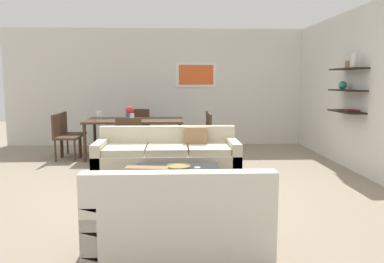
{
  "coord_description": "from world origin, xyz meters",
  "views": [
    {
      "loc": [
        0.02,
        -5.49,
        1.5
      ],
      "look_at": [
        0.27,
        0.2,
        0.75
      ],
      "focal_mm": 35.81,
      "sensor_mm": 36.0,
      "label": 1
    }
  ],
  "objects_px": {
    "dining_chair_left_far": "(69,131)",
    "wine_glass_foot": "(132,116)",
    "candle_jar": "(197,170)",
    "dining_chair_right_far": "(202,130)",
    "dining_chair_right_near": "(204,133)",
    "dining_chair_head": "(139,126)",
    "dining_chair_left_near": "(62,134)",
    "decorative_bowl": "(178,168)",
    "centerpiece_vase": "(130,113)",
    "coffee_table": "(177,186)",
    "dining_table": "(135,123)",
    "sofa_beige": "(168,160)",
    "wine_glass_left_near": "(98,114)",
    "dining_chair_foot": "(130,139)",
    "wine_glass_left_far": "(100,113)",
    "loveseat_white": "(178,216)"
  },
  "relations": [
    {
      "from": "sofa_beige",
      "to": "wine_glass_left_near",
      "type": "bearing_deg",
      "value": 130.66
    },
    {
      "from": "centerpiece_vase",
      "to": "loveseat_white",
      "type": "bearing_deg",
      "value": -77.79
    },
    {
      "from": "decorative_bowl",
      "to": "dining_chair_foot",
      "type": "distance_m",
      "value": 2.14
    },
    {
      "from": "decorative_bowl",
      "to": "dining_chair_right_near",
      "type": "bearing_deg",
      "value": 78.91
    },
    {
      "from": "dining_chair_left_far",
      "to": "dining_chair_right_far",
      "type": "distance_m",
      "value": 2.7
    },
    {
      "from": "coffee_table",
      "to": "dining_chair_head",
      "type": "relative_size",
      "value": 1.25
    },
    {
      "from": "candle_jar",
      "to": "dining_chair_right_near",
      "type": "relative_size",
      "value": 0.09
    },
    {
      "from": "dining_chair_right_near",
      "to": "wine_glass_foot",
      "type": "distance_m",
      "value": 1.42
    },
    {
      "from": "dining_table",
      "to": "wine_glass_foot",
      "type": "relative_size",
      "value": 11.82
    },
    {
      "from": "dining_table",
      "to": "dining_chair_head",
      "type": "height_order",
      "value": "dining_chair_head"
    },
    {
      "from": "candle_jar",
      "to": "dining_chair_right_far",
      "type": "relative_size",
      "value": 0.09
    },
    {
      "from": "dining_chair_right_near",
      "to": "wine_glass_foot",
      "type": "xyz_separation_m",
      "value": [
        -1.35,
        -0.22,
        0.36
      ]
    },
    {
      "from": "dining_chair_foot",
      "to": "sofa_beige",
      "type": "bearing_deg",
      "value": -50.01
    },
    {
      "from": "wine_glass_left_near",
      "to": "coffee_table",
      "type": "bearing_deg",
      "value": -60.97
    },
    {
      "from": "candle_jar",
      "to": "wine_glass_foot",
      "type": "height_order",
      "value": "wine_glass_foot"
    },
    {
      "from": "dining_chair_right_near",
      "to": "dining_chair_foot",
      "type": "relative_size",
      "value": 1.0
    },
    {
      "from": "decorative_bowl",
      "to": "dining_chair_foot",
      "type": "xyz_separation_m",
      "value": [
        -0.83,
        1.97,
        0.08
      ]
    },
    {
      "from": "loveseat_white",
      "to": "centerpiece_vase",
      "type": "height_order",
      "value": "centerpiece_vase"
    },
    {
      "from": "candle_jar",
      "to": "dining_chair_left_far",
      "type": "relative_size",
      "value": 0.09
    },
    {
      "from": "candle_jar",
      "to": "centerpiece_vase",
      "type": "relative_size",
      "value": 0.31
    },
    {
      "from": "dining_chair_left_far",
      "to": "dining_chair_left_near",
      "type": "height_order",
      "value": "same"
    },
    {
      "from": "dining_chair_right_near",
      "to": "wine_glass_left_far",
      "type": "bearing_deg",
      "value": 170.14
    },
    {
      "from": "dining_chair_right_near",
      "to": "dining_chair_left_near",
      "type": "bearing_deg",
      "value": 180.0
    },
    {
      "from": "dining_chair_left_far",
      "to": "sofa_beige",
      "type": "bearing_deg",
      "value": -43.93
    },
    {
      "from": "sofa_beige",
      "to": "dining_chair_foot",
      "type": "xyz_separation_m",
      "value": [
        -0.68,
        0.81,
        0.21
      ]
    },
    {
      "from": "decorative_bowl",
      "to": "dining_chair_right_far",
      "type": "height_order",
      "value": "dining_chair_right_far"
    },
    {
      "from": "dining_table",
      "to": "centerpiece_vase",
      "type": "xyz_separation_m",
      "value": [
        -0.09,
        0.0,
        0.2
      ]
    },
    {
      "from": "wine_glass_left_far",
      "to": "decorative_bowl",
      "type": "bearing_deg",
      "value": -63.1
    },
    {
      "from": "dining_chair_head",
      "to": "dining_chair_foot",
      "type": "height_order",
      "value": "same"
    },
    {
      "from": "dining_table",
      "to": "wine_glass_left_far",
      "type": "distance_m",
      "value": 0.73
    },
    {
      "from": "wine_glass_left_far",
      "to": "dining_chair_head",
      "type": "bearing_deg",
      "value": 48.66
    },
    {
      "from": "decorative_bowl",
      "to": "wine_glass_foot",
      "type": "height_order",
      "value": "wine_glass_foot"
    },
    {
      "from": "dining_chair_head",
      "to": "dining_chair_left_near",
      "type": "bearing_deg",
      "value": -139.69
    },
    {
      "from": "coffee_table",
      "to": "dining_chair_head",
      "type": "distance_m",
      "value": 3.87
    },
    {
      "from": "candle_jar",
      "to": "dining_chair_right_far",
      "type": "bearing_deg",
      "value": 84.87
    },
    {
      "from": "wine_glass_foot",
      "to": "dining_chair_right_near",
      "type": "bearing_deg",
      "value": 9.27
    },
    {
      "from": "loveseat_white",
      "to": "dining_chair_right_far",
      "type": "distance_m",
      "value": 4.48
    },
    {
      "from": "dining_chair_left_near",
      "to": "dining_chair_right_near",
      "type": "height_order",
      "value": "same"
    },
    {
      "from": "dining_chair_left_far",
      "to": "dining_chair_left_near",
      "type": "distance_m",
      "value": 0.46
    },
    {
      "from": "loveseat_white",
      "to": "wine_glass_left_near",
      "type": "bearing_deg",
      "value": 110.33
    },
    {
      "from": "decorative_bowl",
      "to": "dining_chair_left_near",
      "type": "height_order",
      "value": "dining_chair_left_near"
    },
    {
      "from": "dining_chair_left_far",
      "to": "wine_glass_left_near",
      "type": "distance_m",
      "value": 0.84
    },
    {
      "from": "dining_chair_right_far",
      "to": "dining_chair_head",
      "type": "xyz_separation_m",
      "value": [
        -1.35,
        0.69,
        0.0
      ]
    },
    {
      "from": "candle_jar",
      "to": "dining_chair_right_far",
      "type": "height_order",
      "value": "dining_chair_right_far"
    },
    {
      "from": "sofa_beige",
      "to": "dining_chair_right_near",
      "type": "xyz_separation_m",
      "value": [
        0.67,
        1.5,
        0.21
      ]
    },
    {
      "from": "decorative_bowl",
      "to": "centerpiece_vase",
      "type": "distance_m",
      "value": 3.06
    },
    {
      "from": "dining_chair_left_far",
      "to": "wine_glass_foot",
      "type": "relative_size",
      "value": 5.5
    },
    {
      "from": "wine_glass_left_far",
      "to": "wine_glass_foot",
      "type": "height_order",
      "value": "wine_glass_foot"
    },
    {
      "from": "dining_chair_left_near",
      "to": "dining_chair_right_far",
      "type": "bearing_deg",
      "value": 9.64
    },
    {
      "from": "dining_table",
      "to": "wine_glass_left_near",
      "type": "relative_size",
      "value": 10.43
    }
  ]
}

